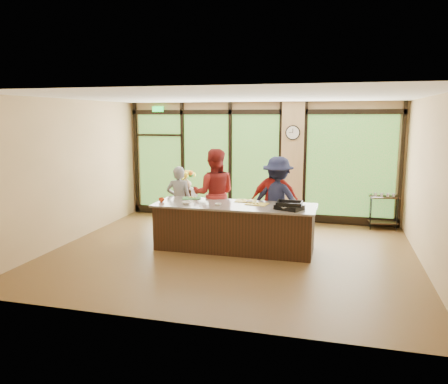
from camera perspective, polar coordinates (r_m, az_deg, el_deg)
The scene contains 25 objects.
floor at distance 8.62m, azimuth 0.90°, elevation -8.02°, with size 7.00×7.00×0.00m, color brown.
ceiling at distance 8.21m, azimuth 0.96°, elevation 12.34°, with size 7.00×7.00×0.00m, color white.
back_wall at distance 11.19m, azimuth 4.60°, elevation 3.96°, with size 7.00×7.00×0.00m, color tan.
left_wall at distance 9.72m, azimuth -19.56°, elevation 2.53°, with size 6.00×6.00×0.00m, color tan.
right_wall at distance 8.19m, azimuth 25.44°, elevation 0.87°, with size 6.00×6.00×0.00m, color tan.
window_wall at distance 11.13m, azimuth 5.38°, elevation 3.37°, with size 6.90×0.12×3.00m.
island_base at distance 8.77m, azimuth 1.38°, elevation -4.70°, with size 3.10×1.00×0.88m, color black.
countertop at distance 8.67m, azimuth 1.39°, elevation -1.75°, with size 3.20×1.10×0.04m, color slate.
wall_clock at distance 10.89m, azimuth 8.97°, elevation 7.67°, with size 0.36×0.04×0.36m.
cook_left at distance 9.80m, azimuth -5.90°, elevation -1.16°, with size 0.57×0.37×1.56m, color gray.
cook_midleft at distance 9.49m, azimuth -1.30°, elevation -0.23°, with size 0.95×0.74×1.96m, color maroon.
cook_midright at distance 9.27m, azimuth 6.61°, elevation -1.29°, with size 1.01×0.42×1.73m, color maroon.
cook_right at distance 9.24m, azimuth 7.01°, elevation -1.03°, with size 1.18×0.68×1.82m, color #181B36.
roasting_pan at distance 8.27m, azimuth 8.53°, elevation -1.99°, with size 0.47×0.37×0.08m, color black.
mixing_bowl at distance 8.26m, azimuth 8.28°, elevation -2.02°, with size 0.33×0.33×0.08m, color silver.
cutting_board_left at distance 9.32m, azimuth -4.23°, elevation -0.79°, with size 0.39×0.29×0.01m, color #2D7C2D.
cutting_board_center at distance 9.01m, azimuth 2.86°, elevation -1.15°, with size 0.43×0.32×0.01m, color gold.
cutting_board_right at distance 8.69m, azimuth 4.32°, elevation -1.57°, with size 0.41×0.31×0.01m, color gold.
prep_bowl_near at distance 8.69m, azimuth -4.94°, elevation -1.45°, with size 0.17×0.17×0.05m, color white.
prep_bowl_mid at distance 8.56m, azimuth -0.77°, elevation -1.63°, with size 0.13×0.13×0.04m, color white.
prep_bowl_far at distance 8.86m, azimuth 3.36°, elevation -1.27°, with size 0.14×0.14×0.04m, color white.
red_ramekin at distance 8.98m, azimuth -8.17°, elevation -1.02°, with size 0.11×0.11×0.09m, color #B52F12.
flower_stand at distance 10.89m, azimuth -4.95°, elevation -1.83°, with size 0.44×0.44×0.89m, color black.
flower_vase at distance 10.79m, azimuth -5.00°, elevation 1.23°, with size 0.28×0.28×0.29m, color #90714E.
bar_cart at distance 10.98m, azimuth 20.14°, elevation -1.91°, with size 0.69×0.47×0.87m.
Camera 1 is at (1.95, -7.96, 2.65)m, focal length 35.00 mm.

